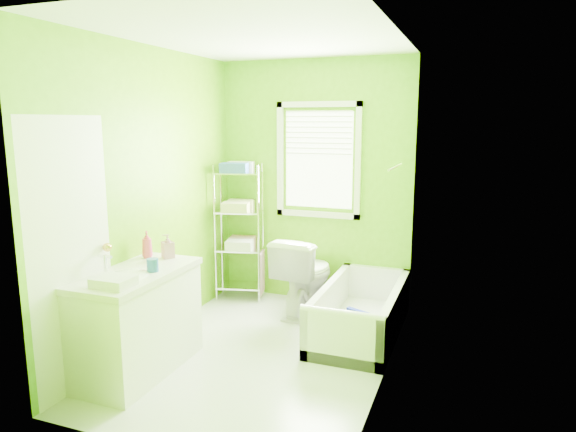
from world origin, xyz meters
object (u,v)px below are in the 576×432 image
at_px(toilet, 305,275).
at_px(bathtub, 360,319).
at_px(vanity, 137,319).
at_px(wire_shelf_unit, 240,217).

bearing_deg(toilet, bathtub, 158.50).
xyz_separation_m(bathtub, vanity, (-1.49, -1.31, 0.28)).
distance_m(toilet, vanity, 1.85).
bearing_deg(bathtub, vanity, -138.66).
relative_size(vanity, wire_shelf_unit, 0.72).
bearing_deg(wire_shelf_unit, vanity, -90.40).
distance_m(bathtub, wire_shelf_unit, 1.75).
xyz_separation_m(toilet, wire_shelf_unit, (-0.82, 0.20, 0.52)).
bearing_deg(toilet, vanity, 69.24).
distance_m(toilet, wire_shelf_unit, 0.99).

